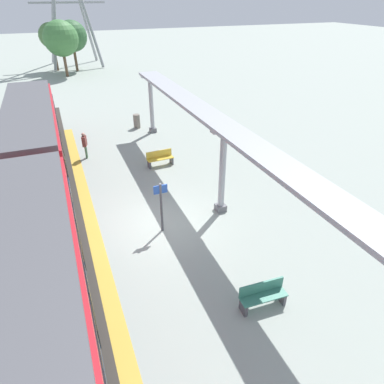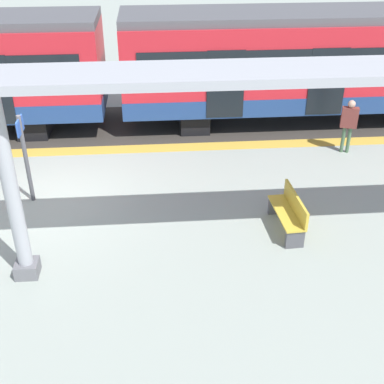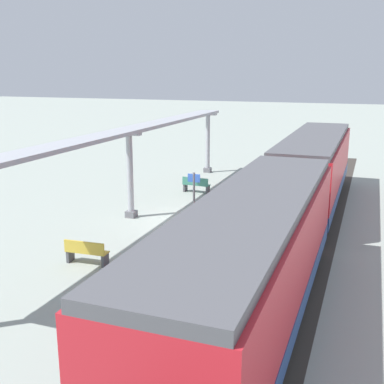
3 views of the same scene
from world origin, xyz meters
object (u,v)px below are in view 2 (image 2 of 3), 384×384
canopy_pillar_second (11,189)px  passenger_waiting_near_edge (349,120)px  bench_mid_platform (290,212)px  train_far_carriage (315,65)px  platform_info_sign (25,151)px

canopy_pillar_second → passenger_waiting_near_edge: bearing=121.2°
canopy_pillar_second → bench_mid_platform: canopy_pillar_second is taller
train_far_carriage → passenger_waiting_near_edge: 2.70m
train_far_carriage → bench_mid_platform: 6.82m
bench_mid_platform → platform_info_sign: platform_info_sign is taller
canopy_pillar_second → passenger_waiting_near_edge: 9.46m
train_far_carriage → passenger_waiting_near_edge: (2.54, 0.33, -0.85)m
passenger_waiting_near_edge → canopy_pillar_second: bearing=-58.8°
bench_mid_platform → passenger_waiting_near_edge: 4.58m
train_far_carriage → platform_info_sign: train_far_carriage is taller
train_far_carriage → bench_mid_platform: size_ratio=7.95×
canopy_pillar_second → platform_info_sign: 2.97m
train_far_carriage → platform_info_sign: (4.54, -8.16, -0.50)m
train_far_carriage → canopy_pillar_second: bearing=-46.2°
canopy_pillar_second → platform_info_sign: (-2.87, -0.44, -0.63)m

